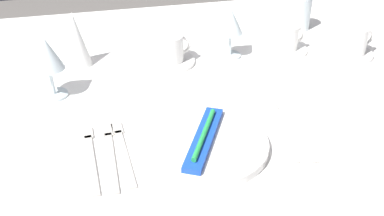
# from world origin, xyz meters

# --- Properties ---
(dining_table) EXTENTS (1.80, 1.11, 0.74)m
(dining_table) POSITION_xyz_m (0.00, 0.00, 0.66)
(dining_table) COLOR white
(dining_table) RESTS_ON ground
(dinner_plate) EXTENTS (0.26, 0.26, 0.02)m
(dinner_plate) POSITION_xyz_m (0.00, -0.27, 0.75)
(dinner_plate) COLOR white
(dinner_plate) RESTS_ON dining_table
(toothbrush_package) EXTENTS (0.13, 0.20, 0.02)m
(toothbrush_package) POSITION_xyz_m (0.00, -0.27, 0.77)
(toothbrush_package) COLOR blue
(toothbrush_package) RESTS_ON dinner_plate
(fork_outer) EXTENTS (0.03, 0.21, 0.00)m
(fork_outer) POSITION_xyz_m (-0.16, -0.24, 0.74)
(fork_outer) COLOR beige
(fork_outer) RESTS_ON dining_table
(fork_inner) EXTENTS (0.02, 0.22, 0.00)m
(fork_inner) POSITION_xyz_m (-0.18, -0.25, 0.74)
(fork_inner) COLOR beige
(fork_inner) RESTS_ON dining_table
(fork_salad) EXTENTS (0.03, 0.22, 0.00)m
(fork_salad) POSITION_xyz_m (-0.22, -0.25, 0.74)
(fork_salad) COLOR beige
(fork_salad) RESTS_ON dining_table
(dinner_knife) EXTENTS (0.02, 0.24, 0.00)m
(dinner_knife) POSITION_xyz_m (0.16, -0.25, 0.74)
(dinner_knife) COLOR beige
(dinner_knife) RESTS_ON dining_table
(spoon_soup) EXTENTS (0.03, 0.23, 0.01)m
(spoon_soup) POSITION_xyz_m (0.19, -0.23, 0.74)
(spoon_soup) COLOR beige
(spoon_soup) RESTS_ON dining_table
(saucer_left) EXTENTS (0.13, 0.13, 0.01)m
(saucer_left) POSITION_xyz_m (0.33, 0.11, 0.74)
(saucer_left) COLOR white
(saucer_left) RESTS_ON dining_table
(coffee_cup_left) EXTENTS (0.10, 0.07, 0.07)m
(coffee_cup_left) POSITION_xyz_m (0.33, 0.11, 0.78)
(coffee_cup_left) COLOR white
(coffee_cup_left) RESTS_ON saucer_left
(saucer_right) EXTENTS (0.14, 0.14, 0.01)m
(saucer_right) POSITION_xyz_m (-0.00, 0.11, 0.74)
(saucer_right) COLOR white
(saucer_right) RESTS_ON dining_table
(coffee_cup_right) EXTENTS (0.11, 0.08, 0.07)m
(coffee_cup_right) POSITION_xyz_m (-0.00, 0.11, 0.79)
(coffee_cup_right) COLOR white
(coffee_cup_right) RESTS_ON saucer_right
(saucer_far) EXTENTS (0.13, 0.13, 0.01)m
(saucer_far) POSITION_xyz_m (0.50, 0.05, 0.74)
(saucer_far) COLOR white
(saucer_far) RESTS_ON dining_table
(coffee_cup_far) EXTENTS (0.11, 0.08, 0.07)m
(coffee_cup_far) POSITION_xyz_m (0.50, 0.05, 0.79)
(coffee_cup_far) COLOR white
(coffee_cup_far) RESTS_ON saucer_far
(wine_glass_left) EXTENTS (0.07, 0.07, 0.14)m
(wine_glass_left) POSITION_xyz_m (0.17, 0.12, 0.84)
(wine_glass_left) COLOR silver
(wine_glass_left) RESTS_ON dining_table
(wine_glass_right) EXTENTS (0.07, 0.07, 0.15)m
(wine_glass_right) POSITION_xyz_m (-0.30, 0.01, 0.84)
(wine_glass_right) COLOR silver
(wine_glass_right) RESTS_ON dining_table
(drink_tumbler) EXTENTS (0.07, 0.07, 0.10)m
(drink_tumbler) POSITION_xyz_m (0.44, 0.26, 0.79)
(drink_tumbler) COLOR silver
(drink_tumbler) RESTS_ON dining_table
(napkin_folded) EXTENTS (0.07, 0.07, 0.15)m
(napkin_folded) POSITION_xyz_m (-0.23, 0.16, 0.81)
(napkin_folded) COLOR white
(napkin_folded) RESTS_ON dining_table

